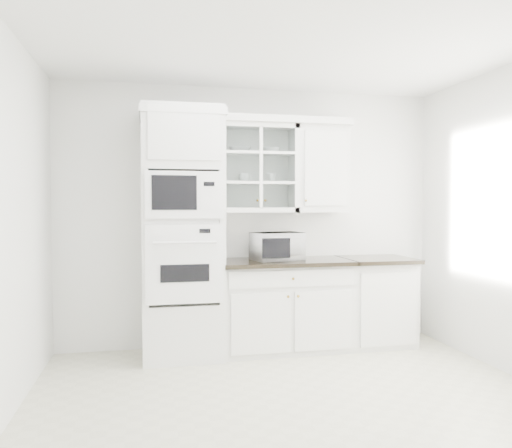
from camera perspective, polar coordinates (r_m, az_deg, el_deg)
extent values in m
cube|color=beige|center=(3.88, 4.98, -20.08)|extent=(4.00, 3.50, 0.01)
cube|color=white|center=(5.28, -0.49, 0.83)|extent=(4.00, 0.02, 2.70)
cube|color=white|center=(3.56, -27.25, -0.05)|extent=(0.02, 3.50, 2.70)
cube|color=white|center=(3.79, 5.12, 20.87)|extent=(4.00, 3.50, 0.02)
cube|color=white|center=(4.88, -8.42, -1.07)|extent=(0.76, 0.65, 2.40)
cube|color=white|center=(4.56, -8.14, -4.57)|extent=(0.70, 0.03, 0.72)
cube|color=black|center=(4.56, -8.12, -5.59)|extent=(0.44, 0.01, 0.16)
cube|color=white|center=(4.53, -8.18, 3.30)|extent=(0.70, 0.03, 0.43)
cube|color=black|center=(4.51, -9.31, 3.56)|extent=(0.40, 0.01, 0.31)
cube|color=white|center=(5.17, 3.25, -9.38)|extent=(1.30, 0.60, 0.88)
cube|color=#2C2416|center=(5.06, 3.36, -4.34)|extent=(1.32, 0.67, 0.04)
cube|color=white|center=(5.51, 13.45, -8.71)|extent=(0.70, 0.60, 0.88)
cube|color=#2C2416|center=(5.41, 13.65, -3.98)|extent=(0.72, 0.67, 0.04)
cube|color=white|center=(5.15, 0.18, 6.36)|extent=(0.80, 0.33, 0.90)
cube|color=white|center=(5.14, 0.18, 4.69)|extent=(0.74, 0.29, 0.02)
cube|color=white|center=(5.16, 0.18, 8.02)|extent=(0.74, 0.29, 0.02)
cube|color=white|center=(5.33, 7.33, 6.20)|extent=(0.55, 0.33, 0.90)
cube|color=white|center=(5.16, -0.92, 11.78)|extent=(2.14, 0.38, 0.07)
imported|color=white|center=(5.05, 2.35, -2.54)|extent=(0.56, 0.49, 0.28)
imported|color=white|center=(5.15, -1.84, 8.46)|extent=(0.25, 0.25, 0.06)
imported|color=white|center=(5.18, 1.77, 8.42)|extent=(0.20, 0.20, 0.06)
imported|color=white|center=(5.13, -1.35, 5.29)|extent=(0.13, 0.13, 0.09)
imported|color=white|center=(5.17, 1.79, 5.32)|extent=(0.12, 0.12, 0.10)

